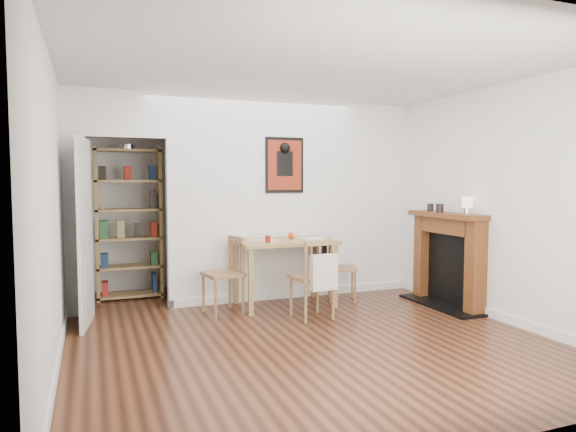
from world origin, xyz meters
name	(u,v)px	position (x,y,z in m)	size (l,w,h in m)	color
ground	(294,329)	(0.00, 0.00, 0.00)	(5.20, 5.20, 0.00)	brown
room_shell	(262,200)	(0.10, 1.34, 1.30)	(5.20, 5.20, 5.20)	white
dining_table	(285,248)	(0.27, 0.98, 0.72)	(1.20, 0.77, 0.82)	#A98D4F
chair_left	(223,275)	(-0.54, 0.90, 0.45)	(0.53, 0.53, 0.90)	#9F744A
chair_right	(340,268)	(1.05, 1.00, 0.42)	(0.56, 0.53, 0.81)	#9F744A
chair_front	(312,278)	(0.35, 0.32, 0.46)	(0.49, 0.55, 0.90)	#9F744A
bookshelf	(129,224)	(-1.50, 2.12, 0.98)	(0.83, 0.33, 1.98)	#A98D4F
fireplace	(448,256)	(2.16, 0.25, 0.62)	(0.45, 1.25, 1.16)	brown
red_glass	(268,239)	(-0.01, 0.81, 0.86)	(0.06, 0.06, 0.08)	maroon
orange_fruit	(291,235)	(0.39, 1.08, 0.86)	(0.08, 0.08, 0.08)	#EE480C
placemat	(264,240)	(0.01, 1.01, 0.82)	(0.36, 0.27, 0.00)	beige
notebook	(312,238)	(0.64, 0.97, 0.83)	(0.29, 0.21, 0.01)	silver
mantel_lamp	(467,203)	(2.13, -0.09, 1.29)	(0.13, 0.13, 0.21)	silver
ceramic_jar_a	(440,208)	(2.06, 0.31, 1.21)	(0.09, 0.09, 0.11)	black
ceramic_jar_b	(430,207)	(2.11, 0.56, 1.21)	(0.08, 0.08, 0.10)	black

